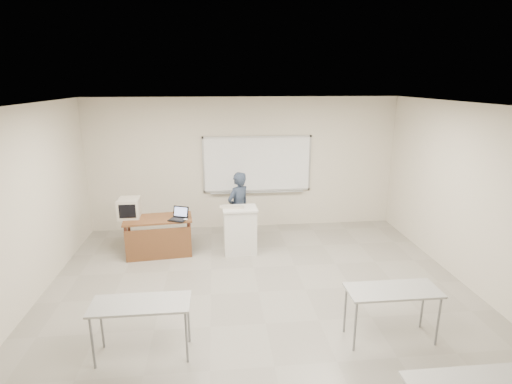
{
  "coord_description": "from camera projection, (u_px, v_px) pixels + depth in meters",
  "views": [
    {
      "loc": [
        -0.64,
        -4.92,
        3.33
      ],
      "look_at": [
        0.09,
        2.2,
        1.33
      ],
      "focal_mm": 28.0,
      "sensor_mm": 36.0,
      "label": 1
    }
  ],
  "objects": [
    {
      "name": "floor",
      "position": [
        265.0,
        324.0,
        5.68
      ],
      "size": [
        7.0,
        8.0,
        0.01
      ],
      "primitive_type": "cube",
      "color": "gray",
      "rests_on": "ground"
    },
    {
      "name": "whiteboard",
      "position": [
        257.0,
        165.0,
        9.11
      ],
      "size": [
        2.48,
        0.1,
        1.31
      ],
      "color": "white",
      "rests_on": "floor"
    },
    {
      "name": "student_desks",
      "position": [
        282.0,
        343.0,
        4.2
      ],
      "size": [
        4.4,
        2.2,
        0.73
      ],
      "color": "gray",
      "rests_on": "floor"
    },
    {
      "name": "instructor_desk",
      "position": [
        158.0,
        231.0,
        7.75
      ],
      "size": [
        1.3,
        0.65,
        0.75
      ],
      "rotation": [
        0.0,
        0.0,
        0.1
      ],
      "color": "brown",
      "rests_on": "floor"
    },
    {
      "name": "podium",
      "position": [
        240.0,
        230.0,
        7.93
      ],
      "size": [
        0.67,
        0.49,
        0.94
      ],
      "rotation": [
        0.0,
        0.0,
        0.04
      ],
      "color": "silver",
      "rests_on": "floor"
    },
    {
      "name": "crt_monitor",
      "position": [
        129.0,
        208.0,
        7.81
      ],
      "size": [
        0.41,
        0.46,
        0.39
      ],
      "rotation": [
        0.0,
        0.0,
        0.02
      ],
      "color": "#B7AC9B",
      "rests_on": "instructor_desk"
    },
    {
      "name": "laptop",
      "position": [
        178.0,
        217.0,
        7.69
      ],
      "size": [
        0.32,
        0.29,
        0.24
      ],
      "rotation": [
        0.0,
        0.0,
        -0.4
      ],
      "color": "black",
      "rests_on": "instructor_desk"
    },
    {
      "name": "mouse",
      "position": [
        185.0,
        219.0,
        7.65
      ],
      "size": [
        0.09,
        0.06,
        0.04
      ],
      "primitive_type": "ellipsoid",
      "rotation": [
        0.0,
        0.0,
        -0.02
      ],
      "color": "#B9BCC1",
      "rests_on": "instructor_desk"
    },
    {
      "name": "keyboard",
      "position": [
        232.0,
        207.0,
        7.8
      ],
      "size": [
        0.49,
        0.21,
        0.03
      ],
      "primitive_type": "cube",
      "rotation": [
        0.0,
        0.0,
        -0.12
      ],
      "color": "#B7AC9B",
      "rests_on": "podium"
    },
    {
      "name": "presenter",
      "position": [
        238.0,
        208.0,
        8.3
      ],
      "size": [
        0.67,
        0.65,
        1.54
      ],
      "primitive_type": "imported",
      "rotation": [
        0.0,
        0.0,
        3.85
      ],
      "color": "black",
      "rests_on": "floor"
    }
  ]
}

